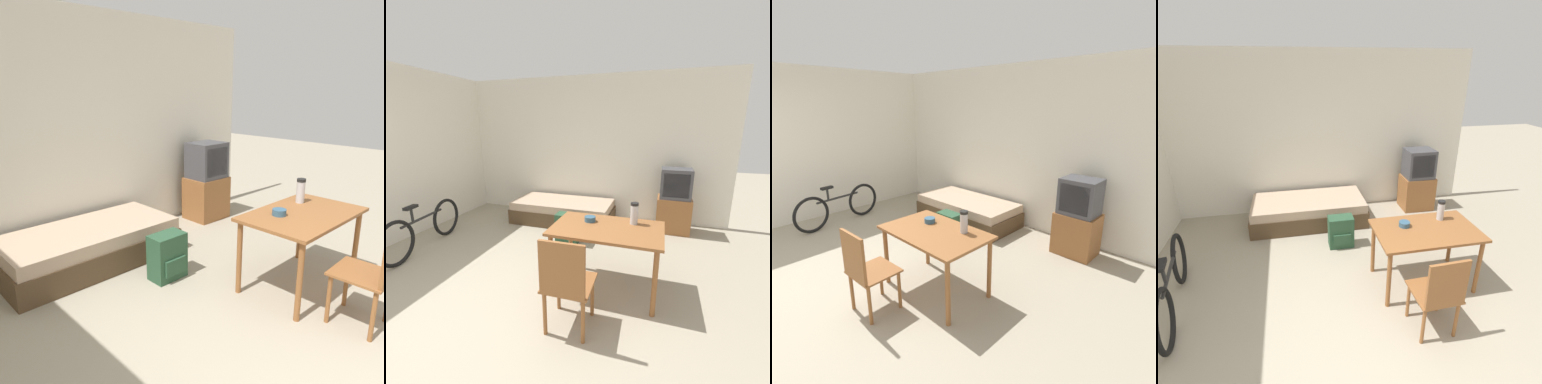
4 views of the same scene
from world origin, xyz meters
TOP-DOWN VIEW (x-y plane):
  - wall_back at (0.00, 3.56)m, footprint 5.59×0.06m
  - daybed at (-0.14, 3.00)m, footprint 1.86×0.89m
  - tv at (1.84, 3.16)m, footprint 0.55×0.45m
  - dining_table at (1.08, 1.20)m, footprint 1.18×0.73m
  - wooden_chair at (0.88, 0.45)m, footprint 0.44×0.44m
  - bicycle at (-1.70, 1.32)m, footprint 0.31×1.62m
  - thermos_flask at (1.34, 1.39)m, footprint 0.09×0.09m
  - mate_bowl at (0.85, 1.31)m, footprint 0.13×0.13m
  - backpack at (0.26, 2.17)m, footprint 0.35×0.25m

SIDE VIEW (x-z plane):
  - daybed at x=-0.14m, z-range 0.00..0.41m
  - backpack at x=0.26m, z-range 0.00..0.46m
  - bicycle at x=-1.70m, z-range -0.04..0.68m
  - wooden_chair at x=0.88m, z-range 0.05..0.97m
  - tv at x=1.84m, z-range -0.03..1.08m
  - dining_table at x=1.08m, z-range 0.27..1.01m
  - mate_bowl at x=0.85m, z-range 0.73..0.79m
  - thermos_flask at x=1.34m, z-range 0.75..0.99m
  - wall_back at x=0.00m, z-range 0.00..2.70m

